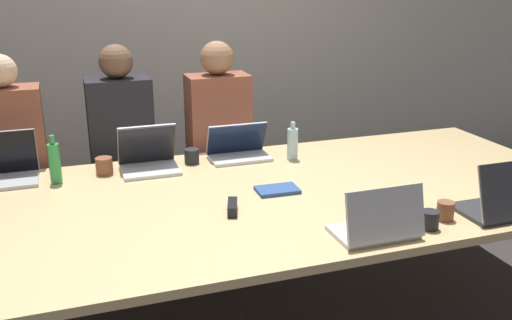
{
  "coord_description": "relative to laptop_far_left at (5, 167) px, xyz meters",
  "views": [
    {
      "loc": [
        -0.82,
        -2.56,
        1.83
      ],
      "look_at": [
        0.09,
        0.1,
        0.9
      ],
      "focal_mm": 40.0,
      "sensor_mm": 36.0,
      "label": 1
    }
  ],
  "objects": [
    {
      "name": "laptop_far_left",
      "position": [
        0.0,
        0.0,
        0.0
      ],
      "size": [
        0.34,
        0.26,
        0.27
      ],
      "color": "#B7B7BC",
      "rests_on": "conference_table"
    },
    {
      "name": "laptop_near_midright",
      "position": [
        1.54,
        -1.29,
        -0.01
      ],
      "size": [
        0.36,
        0.24,
        0.24
      ],
      "rotation": [
        0.0,
        0.0,
        3.14
      ],
      "color": "silver",
      "rests_on": "conference_table"
    },
    {
      "name": "person_far_left",
      "position": [
        0.01,
        0.32,
        -0.16
      ],
      "size": [
        0.4,
        0.24,
        1.39
      ],
      "color": "#2D2D38",
      "rests_on": "ground_plane"
    },
    {
      "name": "person_far_midleft",
      "position": [
        0.66,
        0.41,
        -0.14
      ],
      "size": [
        0.4,
        0.24,
        1.41
      ],
      "color": "#2D2D38",
      "rests_on": "ground_plane"
    },
    {
      "name": "cup_near_midright",
      "position": [
        1.81,
        -1.28,
        -0.04
      ],
      "size": [
        0.08,
        0.08,
        0.08
      ],
      "color": "#232328",
      "rests_on": "conference_table"
    },
    {
      "name": "laptop_far_midleft",
      "position": [
        0.76,
        -0.08,
        -0.0
      ],
      "size": [
        0.33,
        0.27,
        0.26
      ],
      "color": "silver",
      "rests_on": "conference_table"
    },
    {
      "name": "conference_table",
      "position": [
        1.16,
        -0.64,
        -0.12
      ],
      "size": [
        3.72,
        1.55,
        0.75
      ],
      "color": "#D6B77F",
      "rests_on": "ground_plane"
    },
    {
      "name": "bottle_far_left",
      "position": [
        0.26,
        -0.13,
        0.04
      ],
      "size": [
        0.06,
        0.06,
        0.27
      ],
      "color": "green",
      "rests_on": "conference_table"
    },
    {
      "name": "cup_far_center",
      "position": [
        1.02,
        -0.04,
        -0.03
      ],
      "size": [
        0.09,
        0.09,
        0.09
      ],
      "color": "#232328",
      "rests_on": "conference_table"
    },
    {
      "name": "bottle_far_center",
      "position": [
        1.61,
        -0.17,
        0.02
      ],
      "size": [
        0.06,
        0.06,
        0.23
      ],
      "color": "#ADD1E0",
      "rests_on": "conference_table"
    },
    {
      "name": "notebook",
      "position": [
        1.33,
        -0.64,
        -0.07
      ],
      "size": [
        0.22,
        0.15,
        0.02
      ],
      "rotation": [
        0.0,
        0.0,
        -0.03
      ],
      "color": "#2D4C8C",
      "rests_on": "conference_table"
    },
    {
      "name": "person_far_center",
      "position": [
        1.29,
        0.33,
        -0.14
      ],
      "size": [
        0.4,
        0.24,
        1.42
      ],
      "color": "#2D2D38",
      "rests_on": "ground_plane"
    },
    {
      "name": "stapler",
      "position": [
        1.04,
        -0.82,
        -0.05
      ],
      "size": [
        0.09,
        0.16,
        0.05
      ],
      "rotation": [
        0.0,
        0.0,
        -0.31
      ],
      "color": "black",
      "rests_on": "conference_table"
    },
    {
      "name": "curtain_wall",
      "position": [
        1.16,
        1.44,
        0.57
      ],
      "size": [
        12.0,
        0.06,
        2.8
      ],
      "color": "beige",
      "rests_on": "ground_plane"
    },
    {
      "name": "cup_far_midleft",
      "position": [
        0.51,
        -0.07,
        -0.03
      ],
      "size": [
        0.09,
        0.09,
        0.1
      ],
      "color": "brown",
      "rests_on": "conference_table"
    },
    {
      "name": "cup_near_right",
      "position": [
        1.93,
        -1.22,
        -0.03
      ],
      "size": [
        0.08,
        0.08,
        0.09
      ],
      "color": "brown",
      "rests_on": "conference_table"
    },
    {
      "name": "laptop_near_right",
      "position": [
        2.2,
        -1.27,
        0.0
      ],
      "size": [
        0.35,
        0.28,
        0.27
      ],
      "rotation": [
        0.0,
        0.0,
        3.14
      ],
      "color": "#333338",
      "rests_on": "conference_table"
    },
    {
      "name": "laptop_far_center",
      "position": [
        1.31,
        -0.04,
        -0.01
      ],
      "size": [
        0.36,
        0.22,
        0.21
      ],
      "color": "silver",
      "rests_on": "conference_table"
    }
  ]
}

